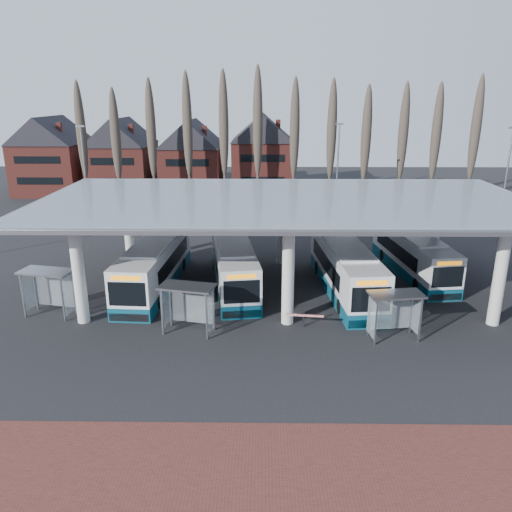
{
  "coord_description": "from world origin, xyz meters",
  "views": [
    {
      "loc": [
        -1.47,
        -24.22,
        12.72
      ],
      "look_at": [
        -1.89,
        7.0,
        2.66
      ],
      "focal_mm": 35.0,
      "sensor_mm": 36.0,
      "label": 1
    }
  ],
  "objects_px": {
    "shelter_0": "(49,282)",
    "bus_2": "(345,269)",
    "bus_0": "(155,265)",
    "bus_1": "(233,264)",
    "shelter_1": "(188,298)",
    "shelter_2": "(394,305)",
    "bus_3": "(412,254)"
  },
  "relations": [
    {
      "from": "bus_2",
      "to": "bus_1",
      "type": "bearing_deg",
      "value": 168.04
    },
    {
      "from": "bus_1",
      "to": "shelter_2",
      "type": "xyz_separation_m",
      "value": [
        9.16,
        -7.95,
        0.43
      ]
    },
    {
      "from": "bus_0",
      "to": "bus_2",
      "type": "height_order",
      "value": "bus_2"
    },
    {
      "from": "bus_1",
      "to": "shelter_0",
      "type": "bearing_deg",
      "value": -162.86
    },
    {
      "from": "bus_2",
      "to": "shelter_2",
      "type": "xyz_separation_m",
      "value": [
        1.54,
        -6.99,
        0.37
      ]
    },
    {
      "from": "bus_3",
      "to": "shelter_2",
      "type": "height_order",
      "value": "bus_3"
    },
    {
      "from": "bus_1",
      "to": "shelter_2",
      "type": "height_order",
      "value": "bus_1"
    },
    {
      "from": "bus_3",
      "to": "shelter_0",
      "type": "bearing_deg",
      "value": -168.74
    },
    {
      "from": "bus_1",
      "to": "bus_0",
      "type": "bearing_deg",
      "value": 175.63
    },
    {
      "from": "bus_0",
      "to": "bus_3",
      "type": "relative_size",
      "value": 1.06
    },
    {
      "from": "bus_0",
      "to": "shelter_0",
      "type": "bearing_deg",
      "value": -135.15
    },
    {
      "from": "bus_0",
      "to": "bus_1",
      "type": "bearing_deg",
      "value": 7.22
    },
    {
      "from": "bus_2",
      "to": "shelter_2",
      "type": "relative_size",
      "value": 3.99
    },
    {
      "from": "shelter_0",
      "to": "bus_0",
      "type": "bearing_deg",
      "value": 52.71
    },
    {
      "from": "bus_1",
      "to": "shelter_1",
      "type": "bearing_deg",
      "value": -114.05
    },
    {
      "from": "shelter_0",
      "to": "shelter_1",
      "type": "distance_m",
      "value": 8.98
    },
    {
      "from": "bus_0",
      "to": "shelter_2",
      "type": "distance_m",
      "value": 16.44
    },
    {
      "from": "shelter_0",
      "to": "bus_2",
      "type": "bearing_deg",
      "value": 23.95
    },
    {
      "from": "bus_1",
      "to": "shelter_0",
      "type": "relative_size",
      "value": 3.53
    },
    {
      "from": "bus_0",
      "to": "bus_2",
      "type": "relative_size",
      "value": 0.99
    },
    {
      "from": "shelter_0",
      "to": "shelter_2",
      "type": "distance_m",
      "value": 20.15
    },
    {
      "from": "bus_1",
      "to": "bus_3",
      "type": "xyz_separation_m",
      "value": [
        13.21,
        2.66,
        -0.06
      ]
    },
    {
      "from": "bus_3",
      "to": "bus_0",
      "type": "bearing_deg",
      "value": -177.45
    },
    {
      "from": "shelter_2",
      "to": "bus_0",
      "type": "bearing_deg",
      "value": 144.5
    },
    {
      "from": "bus_0",
      "to": "bus_3",
      "type": "distance_m",
      "value": 18.87
    },
    {
      "from": "bus_1",
      "to": "bus_2",
      "type": "relative_size",
      "value": 0.97
    },
    {
      "from": "bus_0",
      "to": "bus_1",
      "type": "distance_m",
      "value": 5.42
    },
    {
      "from": "shelter_2",
      "to": "bus_1",
      "type": "bearing_deg",
      "value": 131.06
    },
    {
      "from": "shelter_2",
      "to": "bus_2",
      "type": "bearing_deg",
      "value": 94.45
    },
    {
      "from": "bus_0",
      "to": "bus_2",
      "type": "xyz_separation_m",
      "value": [
        13.03,
        -0.6,
        0.02
      ]
    },
    {
      "from": "bus_3",
      "to": "shelter_0",
      "type": "xyz_separation_m",
      "value": [
        -23.99,
        -7.77,
        0.63
      ]
    },
    {
      "from": "bus_3",
      "to": "shelter_1",
      "type": "distance_m",
      "value": 18.25
    }
  ]
}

